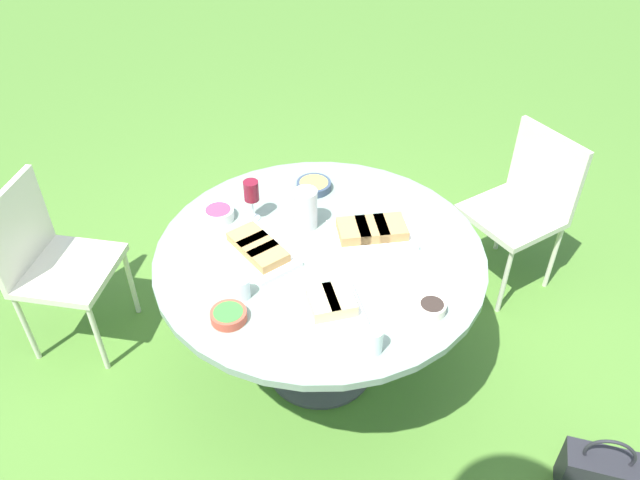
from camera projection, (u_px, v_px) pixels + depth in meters
ground_plane at (320, 365)px, 3.12m from camera, size 40.00×40.00×0.00m
dining_table at (320, 268)px, 2.70m from camera, size 1.40×1.40×0.75m
chair_near_right at (525, 200)px, 3.31m from camera, size 0.61×0.61×0.89m
chair_far_back at (49, 257)px, 2.96m from camera, size 0.46×0.48×0.89m
water_pitcher at (306, 208)px, 2.71m from camera, size 0.11×0.10×0.19m
wine_glass at (251, 192)px, 2.72m from camera, size 0.07×0.07×0.20m
platter_bread_main at (372, 231)px, 2.69m from camera, size 0.43×0.36×0.07m
platter_charcuterie at (258, 249)px, 2.60m from camera, size 0.41×0.38×0.06m
platter_sandwich_side at (327, 305)px, 2.35m from camera, size 0.37×0.35×0.07m
bowl_fries at (314, 185)px, 2.97m from camera, size 0.16×0.16×0.04m
bowl_salad at (229, 315)px, 2.32m from camera, size 0.14×0.14×0.04m
bowl_olives at (432, 307)px, 2.35m from camera, size 0.11×0.11×0.04m
bowl_dip_red at (218, 213)px, 2.79m from camera, size 0.14×0.14×0.05m
cup_water_near at (374, 340)px, 2.19m from camera, size 0.06×0.06×0.10m
cup_water_far at (242, 288)px, 2.40m from camera, size 0.06×0.06×0.09m
handbag at (599, 475)px, 2.52m from camera, size 0.30×0.14×0.37m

